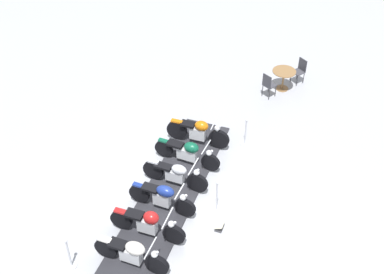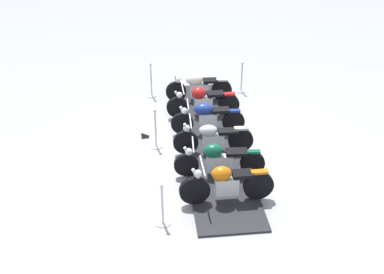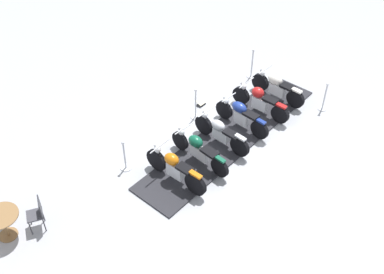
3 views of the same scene
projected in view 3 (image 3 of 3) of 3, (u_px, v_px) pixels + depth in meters
ground_plane at (231, 136)px, 14.68m from camera, size 80.00×80.00×0.00m
display_platform at (231, 136)px, 14.66m from camera, size 4.32×7.33×0.05m
motorcycle_cream at (277, 87)px, 15.80m from camera, size 1.94×1.06×0.94m
motorcycle_maroon at (260, 101)px, 15.22m from camera, size 2.04×1.08×0.92m
motorcycle_navy at (241, 115)px, 14.63m from camera, size 1.90×1.03×0.92m
motorcycle_chrome at (221, 132)px, 14.08m from camera, size 1.93×1.12×0.96m
motorcycle_forest at (198, 149)px, 13.50m from camera, size 2.01×1.17×0.89m
motorcycle_copper at (175, 168)px, 12.90m from camera, size 2.02×1.04×1.01m
stanchion_right_front at (252, 67)px, 16.89m from camera, size 0.31×0.31×1.14m
stanchion_right_mid at (196, 108)px, 15.16m from camera, size 0.33×0.33×1.13m
stanchion_right_rear at (125, 160)px, 13.43m from camera, size 0.33×0.33×1.03m
stanchion_left_front at (324, 100)px, 15.46m from camera, size 0.28×0.28×1.05m
info_placard at (201, 103)px, 15.85m from camera, size 0.32×0.38×0.19m
cafe_table at (2, 220)px, 11.47m from camera, size 0.88×0.88×0.79m
cafe_chair_near_table at (37, 212)px, 11.69m from camera, size 0.56×0.56×0.99m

